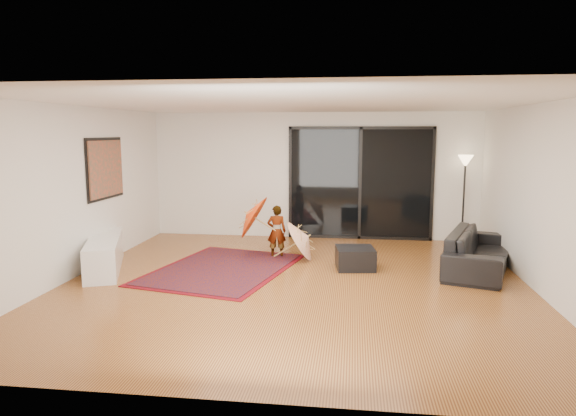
% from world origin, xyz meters
% --- Properties ---
extents(floor, '(7.00, 7.00, 0.00)m').
position_xyz_m(floor, '(0.00, 0.00, 0.00)').
color(floor, '#A6682D').
rests_on(floor, ground).
extents(ceiling, '(7.00, 7.00, 0.00)m').
position_xyz_m(ceiling, '(0.00, 0.00, 2.70)').
color(ceiling, white).
rests_on(ceiling, wall_back).
extents(wall_back, '(7.00, 0.00, 7.00)m').
position_xyz_m(wall_back, '(0.00, 3.50, 1.35)').
color(wall_back, silver).
rests_on(wall_back, floor).
extents(wall_front, '(7.00, 0.00, 7.00)m').
position_xyz_m(wall_front, '(0.00, -3.50, 1.35)').
color(wall_front, silver).
rests_on(wall_front, floor).
extents(wall_left, '(0.00, 7.00, 7.00)m').
position_xyz_m(wall_left, '(-3.50, 0.00, 1.35)').
color(wall_left, silver).
rests_on(wall_left, floor).
extents(wall_right, '(0.00, 7.00, 7.00)m').
position_xyz_m(wall_right, '(3.50, 0.00, 1.35)').
color(wall_right, silver).
rests_on(wall_right, floor).
extents(sliding_door, '(3.06, 0.07, 2.40)m').
position_xyz_m(sliding_door, '(1.00, 3.47, 1.20)').
color(sliding_door, black).
rests_on(sliding_door, wall_back).
extents(painting, '(0.04, 1.28, 1.08)m').
position_xyz_m(painting, '(-3.46, 1.00, 1.65)').
color(painting, black).
rests_on(painting, wall_left).
extents(media_console, '(1.18, 1.98, 0.54)m').
position_xyz_m(media_console, '(-3.25, 0.39, 0.27)').
color(media_console, white).
rests_on(media_console, floor).
extents(speaker, '(0.37, 0.37, 0.32)m').
position_xyz_m(speaker, '(-3.25, 0.43, 0.16)').
color(speaker, '#424244').
rests_on(speaker, floor).
extents(persian_rug, '(2.60, 3.20, 0.02)m').
position_xyz_m(persian_rug, '(-1.30, 0.63, 0.01)').
color(persian_rug, '#5F0810').
rests_on(persian_rug, floor).
extents(sofa, '(1.56, 2.41, 0.66)m').
position_xyz_m(sofa, '(2.95, 1.14, 0.33)').
color(sofa, black).
rests_on(sofa, floor).
extents(ottoman, '(0.71, 0.71, 0.36)m').
position_xyz_m(ottoman, '(0.91, 0.99, 0.18)').
color(ottoman, black).
rests_on(ottoman, floor).
extents(floor_lamp, '(0.31, 0.31, 1.82)m').
position_xyz_m(floor_lamp, '(3.10, 3.25, 1.44)').
color(floor_lamp, black).
rests_on(floor_lamp, floor).
extents(child, '(0.38, 0.27, 0.96)m').
position_xyz_m(child, '(-0.53, 1.63, 0.48)').
color(child, '#999999').
rests_on(child, floor).
extents(parasol_orange, '(0.60, 0.88, 0.90)m').
position_xyz_m(parasol_orange, '(-1.08, 1.58, 0.73)').
color(parasol_orange, '#EA3E0C').
rests_on(parasol_orange, child).
extents(parasol_white, '(0.58, 0.79, 0.91)m').
position_xyz_m(parasol_white, '(0.07, 1.48, 0.50)').
color(parasol_white, white).
rests_on(parasol_white, floor).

